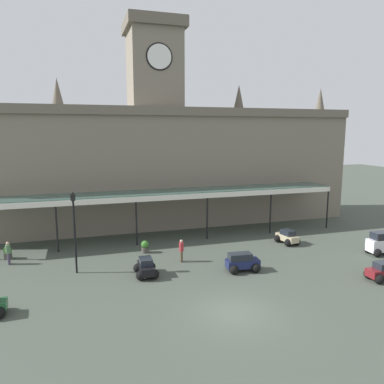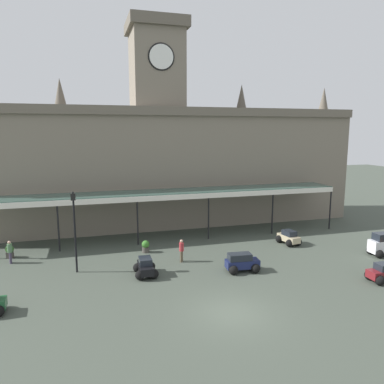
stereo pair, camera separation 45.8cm
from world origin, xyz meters
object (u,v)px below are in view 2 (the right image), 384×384
Objects in this scene: car_black_sedan at (145,268)px; pedestrian_near_entrance at (10,251)px; pedestrian_crossing_forecourt at (181,250)px; planter_forecourt_centre at (10,251)px; car_beige_sedan at (289,238)px; planter_near_kerb at (146,246)px; victorian_lamppost at (75,223)px; car_navy_estate at (242,263)px; car_maroon_sedan at (384,274)px.

car_black_sedan is 10.27m from pedestrian_near_entrance.
pedestrian_near_entrance is at bearing 165.42° from pedestrian_crossing_forecourt.
pedestrian_crossing_forecourt is (11.92, -3.10, 0.00)m from pedestrian_near_entrance.
planter_forecourt_centre is (-12.20, 4.41, -0.42)m from pedestrian_crossing_forecourt.
car_beige_sedan is 22.11m from planter_forecourt_centre.
car_black_sedan is at bearing -33.94° from planter_forecourt_centre.
planter_near_kerb is 10.15m from planter_forecourt_centre.
pedestrian_near_entrance is 6.09m from victorian_lamppost.
car_navy_estate is 1.12× the size of car_maroon_sedan.
car_beige_sedan is 0.39× the size of victorian_lamppost.
car_maroon_sedan is at bearing -78.90° from car_beige_sedan.
pedestrian_near_entrance is 9.75m from planter_near_kerb.
pedestrian_crossing_forecourt reaches higher than car_navy_estate.
pedestrian_near_entrance is 0.30× the size of victorian_lamppost.
car_beige_sedan is at bearing 15.23° from car_black_sedan.
car_maroon_sedan is (1.69, -8.60, 0.00)m from car_beige_sedan.
car_maroon_sedan is at bearing -26.90° from car_navy_estate.
car_maroon_sedan is at bearing -35.75° from planter_near_kerb.
planter_near_kerb is at bearing 28.71° from victorian_lamppost.
planter_near_kerb is (5.11, 2.80, -2.90)m from victorian_lamppost.
car_navy_estate is (-6.28, -4.56, 0.06)m from car_beige_sedan.
car_maroon_sedan is 20.19m from victorian_lamppost.
car_navy_estate is 4.55m from pedestrian_crossing_forecourt.
planter_near_kerb is (-11.92, 1.20, -0.01)m from car_beige_sedan.
car_black_sedan is at bearing 160.24° from car_maroon_sedan.
pedestrian_crossing_forecourt is 0.30× the size of victorian_lamppost.
pedestrian_crossing_forecourt is 1.74× the size of planter_near_kerb.
planter_forecourt_centre is (-10.02, 1.60, 0.00)m from planter_near_kerb.
car_beige_sedan is 13.12m from car_black_sedan.
pedestrian_crossing_forecourt is at bearing -14.58° from pedestrian_near_entrance.
pedestrian_crossing_forecourt is (-3.46, 2.94, 0.34)m from car_navy_estate.
car_black_sedan is 2.15× the size of planter_forecourt_centre.
car_black_sedan is 2.15× the size of planter_near_kerb.
car_beige_sedan is 1.29× the size of pedestrian_near_entrance.
car_black_sedan is 15.24m from car_maroon_sedan.
victorian_lamppost is at bearing 179.92° from pedestrian_crossing_forecourt.
planter_near_kerb is at bearing 134.43° from car_navy_estate.
pedestrian_near_entrance reaches higher than car_navy_estate.
car_navy_estate is at bearing -40.43° from pedestrian_crossing_forecourt.
car_black_sedan is at bearing -28.73° from pedestrian_near_entrance.
car_beige_sedan is at bearing -5.73° from planter_near_kerb.
car_beige_sedan is at bearing 35.99° from car_navy_estate.
pedestrian_crossing_forecourt reaches higher than car_black_sedan.
car_black_sedan is 6.48m from car_navy_estate.
victorian_lamppost is at bearing 164.63° from car_navy_estate.
car_maroon_sedan is at bearing -20.50° from victorian_lamppost.
car_navy_estate reaches higher than car_black_sedan.
pedestrian_near_entrance and pedestrian_crossing_forecourt have the same top height.
pedestrian_near_entrance is (-21.66, 1.49, 0.41)m from car_beige_sedan.
car_black_sedan and car_maroon_sedan have the same top height.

